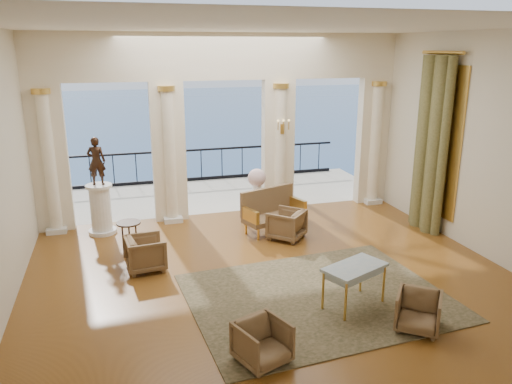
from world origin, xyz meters
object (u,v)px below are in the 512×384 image
object	(u,v)px
armchair_a	(262,341)
side_table	(129,227)
settee	(272,210)
console_table	(257,197)
armchair_c	(286,223)
armchair_d	(146,252)
game_table	(355,270)
statue	(96,161)
armchair_b	(418,310)
pedestal	(101,210)

from	to	relation	value
armchair_a	side_table	bearing A→B (deg)	90.07
settee	console_table	distance (m)	0.69
side_table	armchair_c	bearing A→B (deg)	2.55
armchair_d	game_table	bearing A→B (deg)	-132.75
side_table	console_table	bearing A→B (deg)	24.71
armchair_c	statue	xyz separation A→B (m)	(-3.99, 1.53, 1.35)
armchair_b	game_table	distance (m)	1.16
armchair_c	settee	distance (m)	0.66
settee	armchair_c	bearing A→B (deg)	-96.61
armchair_c	side_table	bearing A→B (deg)	-42.58
armchair_d	statue	bearing A→B (deg)	14.42
statue	side_table	world-z (taller)	statue
armchair_b	side_table	distance (m)	5.71
armchair_a	pedestal	bearing A→B (deg)	89.38
settee	pedestal	xyz separation A→B (m)	(-3.85, 0.90, 0.07)
armchair_a	armchair_d	distance (m)	3.72
armchair_b	settee	bearing A→B (deg)	138.13
console_table	armchair_c	bearing A→B (deg)	-99.52
statue	armchair_a	bearing A→B (deg)	122.21
game_table	console_table	distance (m)	4.49
armchair_c	side_table	size ratio (longest dim) A/B	0.94
armchair_d	settee	xyz separation A→B (m)	(3.01, 1.40, 0.12)
pedestal	statue	world-z (taller)	statue
armchair_c	statue	bearing A→B (deg)	-66.08
armchair_d	pedestal	size ratio (longest dim) A/B	0.63
armchair_a	pedestal	world-z (taller)	pedestal
pedestal	console_table	xyz separation A→B (m)	(3.67, -0.25, 0.07)
settee	console_table	bearing A→B (deg)	85.41
pedestal	side_table	world-z (taller)	pedestal
armchair_b	settee	distance (m)	4.82
game_table	pedestal	size ratio (longest dim) A/B	1.03
armchair_d	statue	world-z (taller)	statue
settee	statue	size ratio (longest dim) A/B	1.47
pedestal	game_table	bearing A→B (deg)	-49.49
armchair_d	statue	size ratio (longest dim) A/B	0.67
side_table	game_table	bearing A→B (deg)	-41.24
armchair_b	pedestal	xyz separation A→B (m)	(-4.65, 5.65, 0.23)
side_table	statue	bearing A→B (deg)	108.56
armchair_b	console_table	bearing A→B (deg)	138.77
armchair_c	settee	bearing A→B (deg)	-122.24
armchair_d	side_table	size ratio (longest dim) A/B	0.93
armchair_d	pedestal	world-z (taller)	pedestal
armchair_b	pedestal	size ratio (longest dim) A/B	0.57
armchair_c	console_table	world-z (taller)	console_table
armchair_c	statue	distance (m)	4.48
armchair_a	game_table	xyz separation A→B (m)	(1.90, 1.06, 0.32)
armchair_a	armchair_b	size ratio (longest dim) A/B	1.00
armchair_b	armchair_d	xyz separation A→B (m)	(-3.82, 3.36, 0.04)
armchair_d	settee	distance (m)	3.32
armchair_c	settee	xyz separation A→B (m)	(-0.14, 0.63, 0.12)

